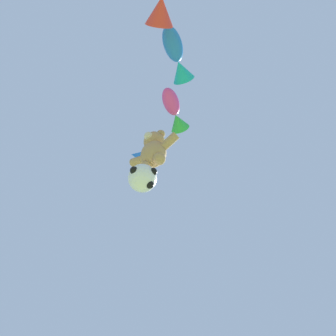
{
  "coord_description": "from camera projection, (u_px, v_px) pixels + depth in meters",
  "views": [
    {
      "loc": [
        4.62,
        1.69,
        0.89
      ],
      "look_at": [
        0.86,
        6.93,
        10.64
      ],
      "focal_mm": 35.0,
      "sensor_mm": 36.0,
      "label": 1
    }
  ],
  "objects": [
    {
      "name": "teddy_bear_kite",
      "position": [
        154.0,
        150.0,
        12.9
      ],
      "size": [
        2.31,
        1.02,
        2.34
      ],
      "color": "tan"
    },
    {
      "name": "soccer_ball_kite",
      "position": [
        143.0,
        178.0,
        11.58
      ],
      "size": [
        1.13,
        1.13,
        1.04
      ],
      "color": "white"
    },
    {
      "name": "fish_kite_magenta",
      "position": [
        175.0,
        112.0,
        12.95
      ],
      "size": [
        1.19,
        1.93,
        0.77
      ],
      "color": "#E53F9E"
    },
    {
      "name": "fish_kite_cobalt",
      "position": [
        177.0,
        58.0,
        12.26
      ],
      "size": [
        1.34,
        2.2,
        0.85
      ],
      "color": "blue"
    },
    {
      "name": "diamond_kite",
      "position": [
        143.0,
        159.0,
        16.82
      ],
      "size": [
        0.81,
        0.92,
        2.73
      ],
      "color": "blue"
    }
  ]
}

